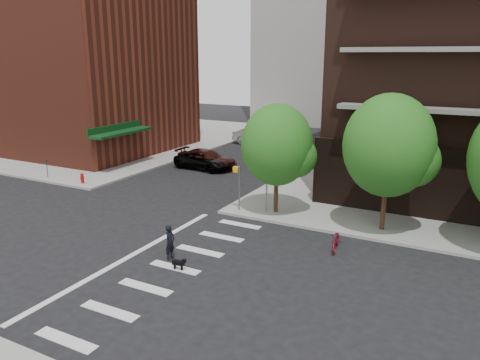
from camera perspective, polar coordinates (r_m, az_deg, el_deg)
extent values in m
plane|color=black|center=(22.47, -14.22, -8.77)|extent=(120.00, 120.00, 0.00)
cube|color=gray|center=(55.28, -17.03, 5.20)|extent=(31.00, 33.00, 0.15)
cube|color=silver|center=(16.87, -20.45, -17.81)|extent=(2.40, 0.50, 0.01)
cube|color=silver|center=(18.03, -15.59, -15.12)|extent=(2.40, 0.50, 0.01)
cube|color=silver|center=(19.31, -11.45, -12.69)|extent=(2.40, 0.50, 0.01)
cube|color=silver|center=(20.72, -7.92, -10.53)|extent=(2.40, 0.50, 0.01)
cube|color=silver|center=(22.21, -4.89, -8.61)|extent=(2.40, 0.50, 0.01)
cube|color=silver|center=(23.78, -2.27, -6.93)|extent=(2.40, 0.50, 0.01)
cube|color=silver|center=(25.41, 0.00, -5.44)|extent=(2.40, 0.50, 0.01)
cube|color=silver|center=(22.16, -13.25, -9.04)|extent=(0.30, 13.00, 0.01)
cube|color=maroon|center=(48.98, -20.45, 15.60)|extent=(20.00, 15.00, 20.00)
cube|color=#0C3814|center=(38.32, -14.22, 5.65)|extent=(1.40, 6.00, 0.20)
cylinder|color=#301E11|center=(26.73, 4.41, -1.52)|extent=(0.24, 0.24, 2.30)
sphere|color=#235B19|center=(26.08, 4.53, 4.29)|extent=(4.00, 4.00, 4.00)
cylinder|color=#301E11|center=(25.03, 17.11, -2.95)|extent=(0.24, 0.24, 2.60)
sphere|color=#235B19|center=(24.29, 17.67, 4.02)|extent=(4.50, 4.50, 4.50)
cylinder|color=slate|center=(26.91, -0.09, -1.02)|extent=(0.10, 0.10, 2.60)
cube|color=gold|center=(26.72, -0.47, 1.30)|extent=(0.32, 0.25, 0.32)
cylinder|color=slate|center=(26.76, 3.25, -1.59)|extent=(0.08, 0.08, 2.20)
cube|color=gold|center=(26.39, 3.14, 0.20)|extent=(0.64, 0.02, 0.64)
cylinder|color=#A50C0C|center=(34.64, -18.67, 0.12)|extent=(0.22, 0.22, 0.60)
sphere|color=#A50C0C|center=(34.56, -18.72, 0.62)|extent=(0.24, 0.24, 0.24)
cylinder|color=black|center=(37.15, -22.45, 1.14)|extent=(0.05, 0.05, 1.10)
cube|color=black|center=(37.01, -22.55, 2.13)|extent=(0.10, 0.08, 0.22)
imported|color=black|center=(37.57, -4.39, 2.38)|extent=(2.67, 5.13, 1.38)
imported|color=#37100E|center=(37.90, -4.06, 2.58)|extent=(2.14, 5.14, 1.48)
imported|color=#95979D|center=(47.82, 2.26, 5.35)|extent=(1.85, 5.21, 1.71)
imported|color=maroon|center=(22.57, 11.66, -7.20)|extent=(0.90, 1.87, 0.94)
imported|color=black|center=(21.25, -8.52, -7.53)|extent=(0.60, 0.41, 1.60)
cube|color=black|center=(20.37, -7.55, -9.97)|extent=(0.53, 0.24, 0.21)
cube|color=black|center=(20.20, -6.84, -9.78)|extent=(0.16, 0.14, 0.15)
cylinder|color=black|center=(20.42, -7.08, -10.56)|extent=(0.05, 0.05, 0.23)
cylinder|color=black|center=(20.51, -7.97, -10.47)|extent=(0.05, 0.05, 0.23)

